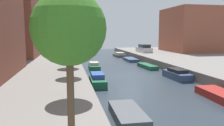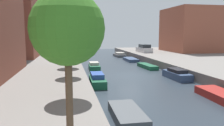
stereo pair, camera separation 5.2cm
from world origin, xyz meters
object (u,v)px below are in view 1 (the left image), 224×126
(moored_boat_left_3, at_px, (94,67))
(moored_boat_right_3, at_px, (147,66))
(street_tree_1, at_px, (68,28))
(moored_boat_right_4, at_px, (131,60))
(low_block_right, at_px, (193,30))
(street_tree_0, at_px, (69,30))
(moored_boat_left_1, at_px, (128,115))
(street_tree_2, at_px, (68,41))
(moored_boat_right_5, at_px, (119,55))
(street_tree_3, at_px, (68,31))
(moored_boat_left_2, at_px, (97,80))
(moored_boat_right_2, at_px, (177,75))
(moored_boat_right_1, at_px, (223,96))
(parked_car, at_px, (144,49))

(moored_boat_left_3, xyz_separation_m, moored_boat_right_3, (7.05, 0.36, -0.18))
(street_tree_1, bearing_deg, moored_boat_right_4, 65.72)
(moored_boat_left_3, bearing_deg, low_block_right, 32.28)
(street_tree_0, bearing_deg, low_block_right, 54.61)
(street_tree_0, distance_m, moored_boat_left_1, 7.03)
(street_tree_2, bearing_deg, street_tree_0, -90.00)
(street_tree_2, bearing_deg, moored_boat_right_4, 58.51)
(moored_boat_right_5, bearing_deg, street_tree_0, -105.25)
(street_tree_2, bearing_deg, moored_boat_left_1, -69.53)
(street_tree_3, relative_size, moored_boat_left_2, 1.29)
(moored_boat_left_2, distance_m, moored_boat_right_2, 8.23)
(street_tree_0, bearing_deg, street_tree_2, 90.00)
(street_tree_3, relative_size, moored_boat_right_2, 1.27)
(street_tree_2, distance_m, moored_boat_right_1, 12.33)
(moored_boat_right_1, height_order, moored_boat_right_2, moored_boat_right_2)
(parked_car, xyz_separation_m, moored_boat_right_3, (-4.00, -12.70, -1.39))
(moored_boat_right_3, distance_m, moored_boat_right_5, 14.94)
(street_tree_2, distance_m, moored_boat_left_3, 9.61)
(street_tree_0, xyz_separation_m, moored_boat_right_3, (10.18, 21.35, -4.37))
(moored_boat_right_2, relative_size, moored_boat_right_4, 0.86)
(street_tree_0, height_order, street_tree_1, street_tree_1)
(street_tree_2, distance_m, moored_boat_left_1, 9.21)
(moored_boat_right_1, bearing_deg, moored_boat_left_2, 141.44)
(moored_boat_right_2, xyz_separation_m, moored_boat_right_3, (-0.44, 7.29, -0.20))
(moored_boat_right_3, bearing_deg, parked_car, 72.54)
(low_block_right, height_order, moored_boat_left_2, low_block_right)
(moored_boat_right_1, bearing_deg, moored_boat_left_1, -164.03)
(low_block_right, xyz_separation_m, moored_boat_left_1, (-21.55, -29.82, -4.95))
(moored_boat_left_1, relative_size, moored_boat_right_2, 0.93)
(moored_boat_right_5, bearing_deg, street_tree_1, -108.47)
(moored_boat_right_3, bearing_deg, moored_boat_left_3, -177.11)
(moored_boat_left_1, bearing_deg, moored_boat_right_5, 77.63)
(moored_boat_left_3, bearing_deg, street_tree_2, -110.46)
(moored_boat_left_3, distance_m, moored_boat_right_3, 7.06)
(street_tree_1, xyz_separation_m, moored_boat_left_3, (3.13, 14.32, -4.40))
(low_block_right, height_order, street_tree_2, low_block_right)
(street_tree_1, height_order, street_tree_3, street_tree_1)
(parked_car, bearing_deg, street_tree_3, -131.61)
(street_tree_0, bearing_deg, moored_boat_right_5, 74.75)
(street_tree_3, bearing_deg, moored_boat_left_1, -77.56)
(street_tree_0, xyz_separation_m, moored_boat_right_2, (10.62, 14.05, -4.17))
(parked_car, distance_m, moored_boat_right_5, 5.00)
(street_tree_3, xyz_separation_m, moored_boat_left_3, (3.13, 2.90, -4.35))
(street_tree_0, relative_size, moored_boat_right_2, 1.21)
(moored_boat_right_1, bearing_deg, moored_boat_right_4, 90.20)
(moored_boat_right_2, bearing_deg, low_block_right, 55.81)
(moored_boat_left_2, bearing_deg, moored_boat_right_2, 7.69)
(street_tree_1, distance_m, street_tree_3, 11.42)
(moored_boat_left_2, relative_size, moored_boat_right_4, 0.84)
(moored_boat_right_4, bearing_deg, parked_car, 50.43)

